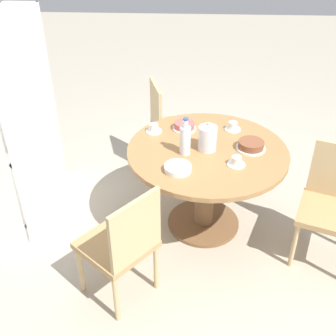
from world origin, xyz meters
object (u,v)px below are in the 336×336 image
at_px(chair_b, 170,124).
at_px(cup_a, 236,162).
at_px(cake_main, 251,145).
at_px(cup_b, 154,129).
at_px(cup_c, 233,127).
at_px(water_bottle, 185,139).
at_px(chair_a, 332,203).
at_px(coffee_pot, 208,137).
at_px(bookshelf, 20,130).
at_px(cake_second, 184,126).
at_px(chair_c, 122,244).

bearing_deg(chair_b, cup_a, -170.76).
height_order(cake_main, cup_b, cup_b).
bearing_deg(cup_b, cup_c, -83.96).
bearing_deg(chair_b, water_bottle, 172.94).
xyz_separation_m(chair_a, chair_b, (1.14, 1.21, 0.00)).
relative_size(water_bottle, cup_b, 2.23).
bearing_deg(water_bottle, cup_c, -44.58).
xyz_separation_m(water_bottle, cup_a, (-0.14, -0.36, -0.09)).
height_order(chair_b, coffee_pot, coffee_pot).
height_order(bookshelf, cup_c, bookshelf).
height_order(bookshelf, cake_second, bookshelf).
xyz_separation_m(chair_b, water_bottle, (-0.94, -0.15, 0.38)).
distance_m(coffee_pot, water_bottle, 0.18).
height_order(chair_a, water_bottle, water_bottle).
xyz_separation_m(chair_b, bookshelf, (-0.74, 1.13, 0.31)).
xyz_separation_m(bookshelf, cake_main, (-0.11, -1.77, -0.02)).
xyz_separation_m(water_bottle, cake_main, (0.09, -0.49, -0.09)).
relative_size(cake_main, cup_b, 1.70).
height_order(bookshelf, cake_main, bookshelf).
bearing_deg(cup_b, chair_a, -111.60).
height_order(water_bottle, cup_c, water_bottle).
height_order(cup_b, cup_c, same).
relative_size(cake_main, cup_c, 1.70).
relative_size(chair_a, chair_c, 1.00).
height_order(water_bottle, cake_second, water_bottle).
distance_m(cake_second, cup_a, 0.63).
bearing_deg(cup_b, chair_b, -8.92).
relative_size(coffee_pot, cake_main, 1.04).
height_order(coffee_pot, cup_b, coffee_pot).
relative_size(chair_b, water_bottle, 3.06).
relative_size(coffee_pot, water_bottle, 0.79).
bearing_deg(cake_second, chair_c, 160.84).
relative_size(chair_a, water_bottle, 3.06).
bearing_deg(coffee_pot, bookshelf, 84.79).
relative_size(chair_a, coffee_pot, 3.89).
bearing_deg(cake_main, chair_b, 36.94).
height_order(bookshelf, cup_b, bookshelf).
bearing_deg(coffee_pot, cup_b, 58.82).
relative_size(bookshelf, cup_c, 12.55).
xyz_separation_m(cup_a, cup_c, (0.52, -0.01, 0.00)).
bearing_deg(chair_b, coffee_pot, -176.48).
bearing_deg(chair_a, coffee_pot, -175.92).
relative_size(chair_c, coffee_pot, 3.89).
distance_m(chair_a, cup_c, 0.94).
distance_m(water_bottle, cup_b, 0.41).
height_order(water_bottle, cup_a, water_bottle).
bearing_deg(coffee_pot, chair_a, -106.67).
xyz_separation_m(chair_c, cake_second, (1.06, -0.37, 0.29)).
distance_m(coffee_pot, cake_second, 0.36).
bearing_deg(chair_b, cup_c, -152.83).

